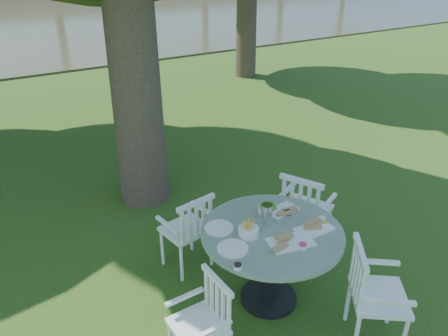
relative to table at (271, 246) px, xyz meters
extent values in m
plane|color=#18360B|center=(0.26, 1.07, -0.65)|extent=(140.00, 140.00, 0.00)
cylinder|color=black|center=(0.00, 0.00, -0.63)|extent=(0.56, 0.56, 0.04)
cylinder|color=black|center=(0.00, 0.00, -0.24)|extent=(0.12, 0.12, 0.74)
cylinder|color=gray|center=(0.00, 0.00, 0.15)|extent=(1.31, 1.31, 0.04)
cylinder|color=white|center=(1.14, 0.39, -0.41)|extent=(0.04, 0.04, 0.48)
cylinder|color=white|center=(0.95, 0.77, -0.41)|extent=(0.04, 0.04, 0.48)
cylinder|color=white|center=(0.79, 0.22, -0.41)|extent=(0.04, 0.04, 0.48)
cylinder|color=white|center=(0.61, 0.60, -0.41)|extent=(0.04, 0.04, 0.48)
cube|color=white|center=(0.87, 0.50, -0.15)|extent=(0.62, 0.64, 0.04)
cube|color=white|center=(0.68, 0.40, 0.08)|extent=(0.25, 0.46, 0.49)
cylinder|color=white|center=(-0.28, 1.11, -0.43)|extent=(0.04, 0.04, 0.45)
cylinder|color=white|center=(-0.67, 1.04, -0.43)|extent=(0.04, 0.04, 0.45)
cylinder|color=white|center=(-0.22, 0.76, -0.43)|extent=(0.04, 0.04, 0.45)
cylinder|color=white|center=(-0.61, 0.69, -0.43)|extent=(0.04, 0.04, 0.45)
cube|color=white|center=(-0.44, 0.90, -0.18)|extent=(0.52, 0.49, 0.04)
cube|color=white|center=(-0.41, 0.70, 0.02)|extent=(0.46, 0.11, 0.46)
cylinder|color=white|center=(-0.79, -0.12, -0.44)|extent=(0.03, 0.03, 0.41)
cube|color=white|center=(-0.95, -0.31, -0.22)|extent=(0.40, 0.43, 0.04)
cube|color=white|center=(-0.77, -0.31, -0.03)|extent=(0.05, 0.42, 0.42)
cylinder|color=white|center=(0.76, -0.83, -0.41)|extent=(0.04, 0.04, 0.48)
cylinder|color=white|center=(0.46, -0.60, -0.41)|extent=(0.04, 0.04, 0.48)
cube|color=white|center=(0.48, -0.88, -0.15)|extent=(0.65, 0.66, 0.04)
cube|color=white|center=(0.31, -0.75, 0.07)|extent=(0.33, 0.42, 0.49)
cube|color=white|center=(0.03, -0.23, 0.18)|extent=(0.43, 0.31, 0.01)
cube|color=white|center=(0.34, -0.19, 0.18)|extent=(0.36, 0.21, 0.01)
cube|color=white|center=(0.29, 0.22, 0.18)|extent=(0.34, 0.22, 0.01)
cylinder|color=white|center=(-0.46, -0.04, 0.18)|extent=(0.27, 0.27, 0.01)
cylinder|color=white|center=(-0.40, 0.28, 0.18)|extent=(0.27, 0.27, 0.01)
cylinder|color=white|center=(-0.22, 0.06, 0.21)|extent=(0.19, 0.19, 0.07)
cylinder|color=white|center=(0.14, 0.26, 0.21)|extent=(0.20, 0.20, 0.07)
cylinder|color=silver|center=(0.01, 0.12, 0.28)|extent=(0.11, 0.11, 0.21)
cylinder|color=white|center=(0.05, 0.18, 0.26)|extent=(0.06, 0.06, 0.17)
cylinder|color=white|center=(-0.09, 0.07, 0.23)|extent=(0.06, 0.06, 0.11)
cylinder|color=white|center=(-0.18, 0.07, 0.23)|extent=(0.07, 0.07, 0.12)
cylinder|color=white|center=(0.07, -0.34, 0.19)|extent=(0.08, 0.08, 0.03)
cylinder|color=white|center=(0.47, -0.18, 0.19)|extent=(0.07, 0.07, 0.03)
cylinder|color=white|center=(0.49, -0.12, 0.19)|extent=(0.07, 0.07, 0.03)
cylinder|color=white|center=(-0.56, -0.27, 0.19)|extent=(0.07, 0.07, 0.03)
camera|label=1|loc=(-2.10, -2.58, 2.48)|focal=35.00mm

